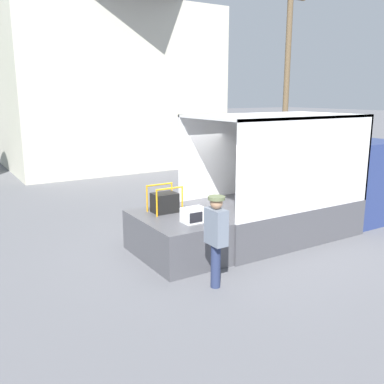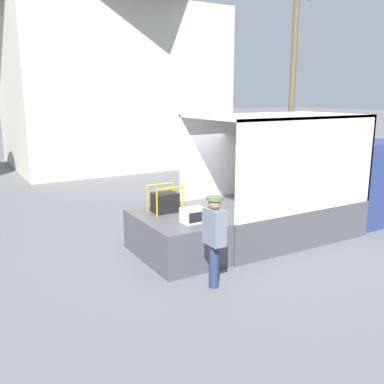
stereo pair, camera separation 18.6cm
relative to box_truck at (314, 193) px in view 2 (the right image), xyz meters
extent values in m
plane|color=slate|center=(-3.38, 0.00, -0.93)|extent=(160.00, 160.00, 0.00)
cube|color=navy|center=(1.56, 0.00, 0.18)|extent=(1.82, 2.15, 2.23)
cube|color=#4C4C51|center=(-1.36, 0.00, -0.48)|extent=(4.04, 2.33, 0.90)
cube|color=white|center=(-1.36, 1.14, 1.01)|extent=(4.04, 0.06, 2.10)
cube|color=white|center=(-1.36, -1.14, 1.01)|extent=(4.04, 0.06, 2.10)
cube|color=white|center=(0.62, 0.00, 1.01)|extent=(0.06, 2.33, 2.10)
cube|color=white|center=(-1.36, 0.00, 2.03)|extent=(4.04, 2.33, 0.06)
cylinder|color=silver|center=(-1.64, -0.40, 0.16)|extent=(0.31, 0.31, 0.39)
cube|color=olive|center=(-0.99, 0.16, 0.09)|extent=(0.44, 0.32, 0.26)
cube|color=#B2A893|center=(-0.76, -0.43, 0.13)|extent=(0.44, 0.32, 0.33)
cube|color=#B2A893|center=(-0.38, 0.83, 0.09)|extent=(0.44, 0.32, 0.26)
cube|color=#4C4C51|center=(-4.13, 0.00, -0.48)|extent=(1.50, 2.22, 0.90)
cube|color=white|center=(-4.00, -0.54, 0.11)|extent=(0.47, 0.34, 0.30)
cube|color=black|center=(-4.05, -0.71, 0.11)|extent=(0.30, 0.01, 0.21)
cube|color=black|center=(-4.14, 0.46, 0.18)|extent=(0.53, 0.41, 0.43)
cylinder|color=slate|center=(-3.93, 0.46, 0.20)|extent=(0.20, 0.23, 0.23)
cylinder|color=orange|center=(-4.45, 0.22, 0.26)|extent=(0.04, 0.04, 0.60)
cylinder|color=orange|center=(-3.82, 0.22, 0.26)|extent=(0.04, 0.04, 0.60)
cylinder|color=orange|center=(-4.45, 0.70, 0.26)|extent=(0.04, 0.04, 0.60)
cylinder|color=orange|center=(-3.82, 0.70, 0.26)|extent=(0.04, 0.04, 0.60)
cylinder|color=orange|center=(-4.14, 0.22, 0.55)|extent=(0.63, 0.04, 0.04)
cylinder|color=orange|center=(-4.14, 0.70, 0.55)|extent=(0.63, 0.04, 0.04)
cylinder|color=navy|center=(-4.26, -1.71, -0.52)|extent=(0.18, 0.18, 0.83)
cube|color=slate|center=(-4.26, -1.71, 0.22)|extent=(0.24, 0.44, 0.66)
sphere|color=tan|center=(-4.26, -1.71, 0.67)|extent=(0.23, 0.23, 0.23)
cylinder|color=#606B47|center=(-4.26, -1.71, 0.75)|extent=(0.31, 0.31, 0.06)
cube|color=beige|center=(-0.62, 13.32, 2.79)|extent=(9.63, 7.58, 7.45)
cylinder|color=brown|center=(6.91, 8.36, 3.33)|extent=(0.28, 0.28, 8.52)
camera|label=1|loc=(-8.43, -7.68, 2.53)|focal=40.00mm
camera|label=2|loc=(-8.28, -7.77, 2.53)|focal=40.00mm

